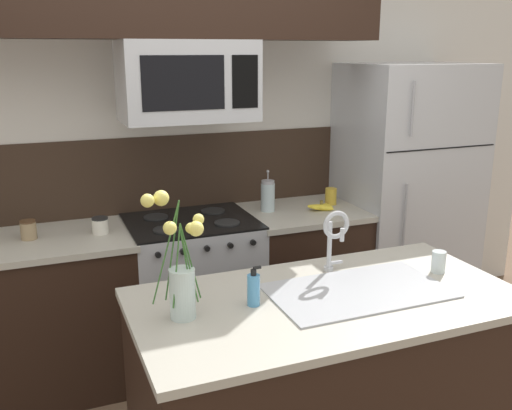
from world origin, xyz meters
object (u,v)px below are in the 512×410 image
(refrigerator, at_px, (403,197))
(microwave, at_px, (187,81))
(french_press, at_px, (268,196))
(dish_soap_bottle, at_px, (254,289))
(stove_range, at_px, (193,291))
(storage_jar_squat, at_px, (100,226))
(banana_bunch, at_px, (321,207))
(storage_jar_short, at_px, (28,230))
(flower_vase, at_px, (181,277))
(drinking_glass, at_px, (439,262))
(sink_faucet, at_px, (335,233))
(coffee_tin, at_px, (331,196))

(refrigerator, bearing_deg, microwave, -178.48)
(french_press, height_order, dish_soap_bottle, french_press)
(stove_range, distance_m, storage_jar_squat, 0.72)
(french_press, bearing_deg, storage_jar_squat, -175.74)
(stove_range, distance_m, banana_bunch, 0.97)
(microwave, xyz_separation_m, storage_jar_short, (-0.91, 0.05, -0.78))
(banana_bunch, height_order, flower_vase, flower_vase)
(banana_bunch, bearing_deg, storage_jar_short, 177.21)
(storage_jar_short, relative_size, dish_soap_bottle, 0.64)
(refrigerator, bearing_deg, drinking_glass, -119.36)
(storage_jar_short, bearing_deg, storage_jar_squat, -6.72)
(refrigerator, bearing_deg, flower_vase, -147.25)
(microwave, relative_size, storage_jar_short, 7.09)
(storage_jar_short, height_order, flower_vase, flower_vase)
(sink_faucet, xyz_separation_m, flower_vase, (-0.76, -0.18, -0.03))
(storage_jar_short, distance_m, french_press, 1.43)
(dish_soap_bottle, xyz_separation_m, flower_vase, (-0.30, -0.00, 0.10))
(coffee_tin, distance_m, flower_vase, 1.85)
(storage_jar_short, xyz_separation_m, coffee_tin, (1.89, 0.02, 0.00))
(refrigerator, distance_m, dish_soap_bottle, 2.03)
(sink_faucet, bearing_deg, banana_bunch, 64.80)
(stove_range, xyz_separation_m, sink_faucet, (0.39, -1.03, 0.65))
(refrigerator, relative_size, coffee_tin, 16.59)
(french_press, bearing_deg, microwave, -171.25)
(french_press, xyz_separation_m, sink_faucet, (-0.13, -1.09, 0.10))
(sink_faucet, height_order, dish_soap_bottle, sink_faucet)
(storage_jar_short, bearing_deg, stove_range, -1.63)
(microwave, relative_size, drinking_glass, 7.30)
(dish_soap_bottle, bearing_deg, refrigerator, 37.28)
(storage_jar_squat, height_order, flower_vase, flower_vase)
(coffee_tin, bearing_deg, storage_jar_squat, -177.40)
(refrigerator, height_order, storage_jar_squat, refrigerator)
(storage_jar_short, distance_m, banana_bunch, 1.76)
(stove_range, xyz_separation_m, storage_jar_short, (-0.91, 0.03, 0.50))
(storage_jar_squat, bearing_deg, sink_faucet, -47.69)
(microwave, relative_size, storage_jar_squat, 8.04)
(sink_faucet, bearing_deg, flower_vase, -166.99)
(storage_jar_squat, xyz_separation_m, flower_vase, (0.16, -1.19, 0.12))
(storage_jar_squat, height_order, sink_faucet, sink_faucet)
(banana_bunch, xyz_separation_m, coffee_tin, (0.13, 0.11, 0.03))
(stove_range, height_order, sink_faucet, sink_faucet)
(dish_soap_bottle, bearing_deg, stove_range, 86.55)
(stove_range, bearing_deg, refrigerator, 0.74)
(storage_jar_short, relative_size, storage_jar_squat, 1.13)
(french_press, bearing_deg, coffee_tin, -1.26)
(refrigerator, bearing_deg, coffee_tin, 176.92)
(microwave, bearing_deg, storage_jar_short, 177.05)
(dish_soap_bottle, relative_size, flower_vase, 0.33)
(coffee_tin, height_order, flower_vase, flower_vase)
(banana_bunch, distance_m, coffee_tin, 0.17)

